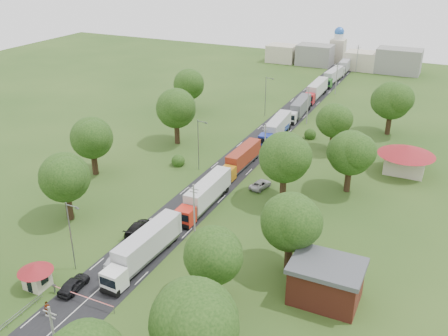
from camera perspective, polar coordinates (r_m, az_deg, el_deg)
The scene contains 43 objects.
ground at distance 81.09m, azimuth -4.42°, elevation -4.85°, with size 260.00×260.00×0.00m, color #264617.
road at distance 97.05m, azimuth 1.36°, elevation 0.39°, with size 8.00×200.00×0.04m, color black.
boom_barrier at distance 64.63m, azimuth -16.76°, elevation -13.60°, with size 9.22×0.35×1.18m.
guard_booth at distance 67.43m, azimuth -20.71°, elevation -11.12°, with size 4.40×4.40×3.45m.
info_sign at distance 107.24m, azimuth 7.20°, elevation 4.33°, with size 0.12×3.10×4.10m.
pole_1 at distance 71.12m, azimuth -3.43°, elevation -5.00°, with size 1.60×0.24×9.00m.
pole_2 at distance 94.18m, azimuth 4.70°, elevation 2.63°, with size 1.60×0.24×9.00m.
pole_3 at distance 119.36m, azimuth 9.55°, elevation 7.14°, with size 1.60×0.24×9.00m.
pole_4 at distance 145.58m, azimuth 12.73°, elevation 10.03°, with size 1.60×0.24×9.00m.
pole_5 at distance 172.37m, azimuth 14.97°, elevation 12.01°, with size 1.60×0.24×9.00m.
lamp_0 at distance 67.34m, azimuth -17.05°, elevation -7.14°, with size 2.03×0.22×10.00m.
lamp_1 at distance 92.91m, azimuth -2.88°, elevation 2.94°, with size 2.03×0.22×10.00m.
lamp_2 at distance 123.21m, azimuth 4.83°, elevation 8.36°, with size 2.03×0.22×10.00m.
tree_1 at distance 47.97m, azimuth -3.35°, elevation -17.10°, with size 9.60×9.60×12.05m.
tree_2 at distance 58.58m, azimuth -1.18°, elevation -9.87°, with size 8.00×8.00×10.10m.
tree_3 at distance 64.28m, azimuth 7.65°, elevation -6.05°, with size 8.80×8.80×11.07m.
tree_4 at distance 81.25m, azimuth 6.97°, elevation 1.27°, with size 9.60×9.60×12.05m.
tree_5 at distance 86.69m, azimuth 14.30°, elevation 1.74°, with size 8.80×8.80×11.07m.
tree_6 at distance 103.81m, azimuth 12.47°, elevation 5.35°, with size 8.00×8.00×10.10m.
tree_7 at distance 116.28m, azimuth 18.65°, elevation 7.35°, with size 9.60×9.60×12.05m.
tree_10 at distance 79.03m, azimuth -17.68°, elevation -0.96°, with size 8.80×8.80×11.07m.
tree_11 at distance 93.63m, azimuth -14.84°, elevation 3.40°, with size 8.80×8.80×11.07m.
tree_12 at distance 105.45m, azimuth -5.46°, elevation 6.85°, with size 9.60×9.60×12.05m.
tree_13 at distance 126.09m, azimuth -4.00°, elevation 9.55°, with size 8.80×8.80×11.07m.
house_brick at distance 62.23m, azimuth 11.56°, elevation -12.59°, with size 8.60×6.60×5.20m.
house_cream at distance 98.09m, azimuth 20.10°, elevation 1.41°, with size 10.08×10.08×5.80m.
distant_town at distance 178.31m, azimuth 13.71°, elevation 12.14°, with size 52.00×8.00×8.00m.
church at distance 186.58m, azimuth 12.89°, elevation 13.35°, with size 5.00×5.00×12.30m.
truck_0 at distance 68.38m, azimuth -9.13°, elevation -8.98°, with size 3.22×15.59×4.31m.
truck_1 at distance 80.98m, azimuth -2.15°, elevation -3.03°, with size 2.71×15.25×4.23m.
truck_2 at distance 94.74m, azimuth 2.01°, elevation 1.11°, with size 2.64×13.97×3.87m.
truck_3 at distance 110.27m, azimuth 6.00°, elevation 4.56°, with size 3.36×15.48×4.28m.
truck_4 at distance 125.31m, azimuth 8.61°, elevation 6.82°, with size 3.19×14.59×4.03m.
truck_5 at distance 141.12m, azimuth 10.51°, elevation 8.76°, with size 2.85×15.67×4.34m.
truck_6 at distance 157.55m, azimuth 12.31°, elevation 10.20°, with size 3.25×14.84×4.10m.
truck_7 at distance 172.43m, azimuth 13.67°, elevation 11.30°, with size 2.98×15.01×4.15m.
car_lane_front at distance 66.31m, azimuth -16.81°, elevation -12.60°, with size 1.92×4.77×1.62m, color black.
car_lane_mid at distance 69.50m, azimuth -12.04°, elevation -10.21°, with size 1.51×4.32×1.42m, color #A3A5AB.
car_lane_rear at distance 75.71m, azimuth -9.73°, elevation -6.75°, with size 2.31×5.68×1.65m, color black.
car_verge_near at distance 87.90m, azimuth 4.19°, elevation -1.89°, with size 2.22×4.81×1.34m, color #B2B2B2.
car_verge_far at distance 100.40m, azimuth 6.63°, elevation 1.58°, with size 1.92×4.78×1.63m, color slate.
pedestrian_near at distance 63.26m, azimuth -19.54°, elevation -14.93°, with size 0.69×0.45×1.89m, color gray.
pedestrian_booth at distance 68.45m, azimuth -19.29°, elevation -11.55°, with size 0.91×0.71×1.88m, color gray.
Camera 1 is at (35.68, -61.05, 39.69)m, focal length 40.00 mm.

